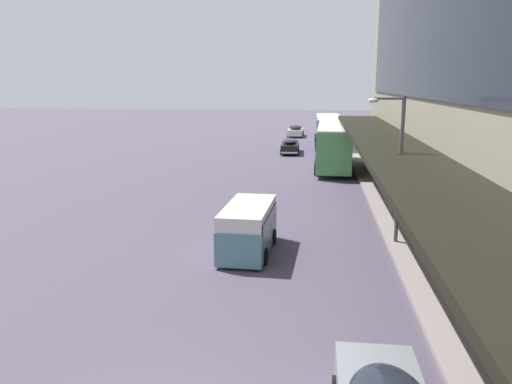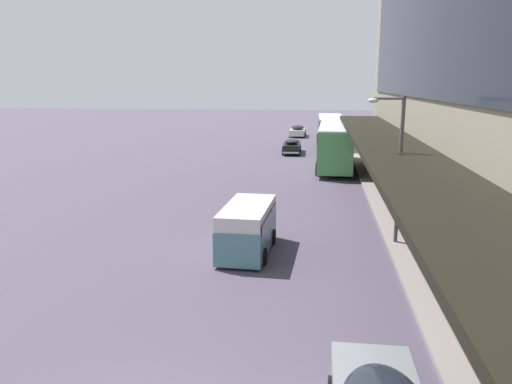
{
  "view_description": "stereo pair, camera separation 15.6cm",
  "coord_description": "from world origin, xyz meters",
  "px_view_note": "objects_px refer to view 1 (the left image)",
  "views": [
    {
      "loc": [
        2.93,
        -7.82,
        6.69
      ],
      "look_at": [
        0.19,
        15.0,
        1.66
      ],
      "focal_mm": 35.0,
      "sensor_mm": 36.0,
      "label": 1
    },
    {
      "loc": [
        3.09,
        -7.8,
        6.69
      ],
      "look_at": [
        0.19,
        15.0,
        1.66
      ],
      "focal_mm": 35.0,
      "sensor_mm": 36.0,
      "label": 2
    }
  ],
  "objects_px": {
    "pedestrian_at_kerb": "(464,262)",
    "transit_bus_kerbside_front": "(329,129)",
    "sedan_trailing_near": "(325,128)",
    "sedan_second_mid": "(290,146)",
    "street_lamp": "(396,158)",
    "vw_van": "(249,225)",
    "sedan_trailing_mid": "(295,131)",
    "transit_bus_kerbside_rear": "(333,144)"
  },
  "relations": [
    {
      "from": "transit_bus_kerbside_rear",
      "to": "vw_van",
      "type": "distance_m",
      "value": 21.33
    },
    {
      "from": "pedestrian_at_kerb",
      "to": "transit_bus_kerbside_front",
      "type": "bearing_deg",
      "value": 95.08
    },
    {
      "from": "sedan_trailing_near",
      "to": "street_lamp",
      "type": "xyz_separation_m",
      "value": [
        2.08,
        -46.65,
        2.95
      ]
    },
    {
      "from": "sedan_second_mid",
      "to": "street_lamp",
      "type": "distance_m",
      "value": 28.34
    },
    {
      "from": "pedestrian_at_kerb",
      "to": "sedan_trailing_mid",
      "type": "bearing_deg",
      "value": 98.66
    },
    {
      "from": "transit_bus_kerbside_front",
      "to": "vw_van",
      "type": "height_order",
      "value": "transit_bus_kerbside_front"
    },
    {
      "from": "sedan_second_mid",
      "to": "pedestrian_at_kerb",
      "type": "xyz_separation_m",
      "value": [
        7.22,
        -32.76,
        0.45
      ]
    },
    {
      "from": "transit_bus_kerbside_front",
      "to": "sedan_trailing_near",
      "type": "xyz_separation_m",
      "value": [
        -0.15,
        13.32,
        -1.09
      ]
    },
    {
      "from": "sedan_second_mid",
      "to": "street_lamp",
      "type": "bearing_deg",
      "value": -78.28
    },
    {
      "from": "vw_van",
      "to": "pedestrian_at_kerb",
      "type": "distance_m",
      "value": 8.17
    },
    {
      "from": "sedan_second_mid",
      "to": "street_lamp",
      "type": "height_order",
      "value": "street_lamp"
    },
    {
      "from": "sedan_trailing_near",
      "to": "street_lamp",
      "type": "relative_size",
      "value": 0.77
    },
    {
      "from": "pedestrian_at_kerb",
      "to": "sedan_second_mid",
      "type": "bearing_deg",
      "value": 102.42
    },
    {
      "from": "transit_bus_kerbside_rear",
      "to": "sedan_trailing_near",
      "type": "relative_size",
      "value": 2.41
    },
    {
      "from": "pedestrian_at_kerb",
      "to": "street_lamp",
      "type": "distance_m",
      "value": 5.94
    },
    {
      "from": "sedan_trailing_mid",
      "to": "vw_van",
      "type": "bearing_deg",
      "value": -90.0
    },
    {
      "from": "transit_bus_kerbside_rear",
      "to": "sedan_trailing_near",
      "type": "distance_m",
      "value": 27.32
    },
    {
      "from": "transit_bus_kerbside_front",
      "to": "sedan_trailing_near",
      "type": "distance_m",
      "value": 13.37
    },
    {
      "from": "sedan_trailing_near",
      "to": "transit_bus_kerbside_rear",
      "type": "bearing_deg",
      "value": -89.52
    },
    {
      "from": "transit_bus_kerbside_rear",
      "to": "sedan_trailing_near",
      "type": "height_order",
      "value": "transit_bus_kerbside_rear"
    },
    {
      "from": "pedestrian_at_kerb",
      "to": "street_lamp",
      "type": "height_order",
      "value": "street_lamp"
    },
    {
      "from": "transit_bus_kerbside_front",
      "to": "vw_van",
      "type": "distance_m",
      "value": 35.13
    },
    {
      "from": "vw_van",
      "to": "transit_bus_kerbside_front",
      "type": "bearing_deg",
      "value": 83.59
    },
    {
      "from": "transit_bus_kerbside_front",
      "to": "sedan_trailing_near",
      "type": "height_order",
      "value": "transit_bus_kerbside_front"
    },
    {
      "from": "transit_bus_kerbside_rear",
      "to": "sedan_trailing_near",
      "type": "xyz_separation_m",
      "value": [
        -0.23,
        27.29,
        -1.21
      ]
    },
    {
      "from": "sedan_second_mid",
      "to": "pedestrian_at_kerb",
      "type": "relative_size",
      "value": 2.66
    },
    {
      "from": "sedan_trailing_near",
      "to": "sedan_trailing_mid",
      "type": "xyz_separation_m",
      "value": [
        -3.77,
        -3.56,
        -0.03
      ]
    },
    {
      "from": "vw_van",
      "to": "street_lamp",
      "type": "xyz_separation_m",
      "value": [
        5.85,
        1.58,
        2.62
      ]
    },
    {
      "from": "transit_bus_kerbside_front",
      "to": "pedestrian_at_kerb",
      "type": "height_order",
      "value": "transit_bus_kerbside_front"
    },
    {
      "from": "sedan_trailing_near",
      "to": "street_lamp",
      "type": "distance_m",
      "value": 46.79
    },
    {
      "from": "street_lamp",
      "to": "sedan_trailing_mid",
      "type": "bearing_deg",
      "value": 97.74
    },
    {
      "from": "transit_bus_kerbside_front",
      "to": "transit_bus_kerbside_rear",
      "type": "distance_m",
      "value": 13.97
    },
    {
      "from": "street_lamp",
      "to": "sedan_trailing_near",
      "type": "bearing_deg",
      "value": 92.56
    },
    {
      "from": "transit_bus_kerbside_front",
      "to": "transit_bus_kerbside_rear",
      "type": "relative_size",
      "value": 0.98
    },
    {
      "from": "sedan_trailing_mid",
      "to": "pedestrian_at_kerb",
      "type": "distance_m",
      "value": 48.8
    },
    {
      "from": "transit_bus_kerbside_rear",
      "to": "street_lamp",
      "type": "xyz_separation_m",
      "value": [
        1.86,
        -19.36,
        1.75
      ]
    },
    {
      "from": "sedan_trailing_mid",
      "to": "street_lamp",
      "type": "bearing_deg",
      "value": -82.26
    },
    {
      "from": "sedan_trailing_near",
      "to": "vw_van",
      "type": "relative_size",
      "value": 1.0
    },
    {
      "from": "transit_bus_kerbside_front",
      "to": "pedestrian_at_kerb",
      "type": "distance_m",
      "value": 38.64
    },
    {
      "from": "sedan_second_mid",
      "to": "vw_van",
      "type": "bearing_deg",
      "value": -90.25
    },
    {
      "from": "street_lamp",
      "to": "pedestrian_at_kerb",
      "type": "bearing_deg",
      "value": -73.87
    },
    {
      "from": "sedan_trailing_near",
      "to": "sedan_trailing_mid",
      "type": "height_order",
      "value": "sedan_trailing_near"
    }
  ]
}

